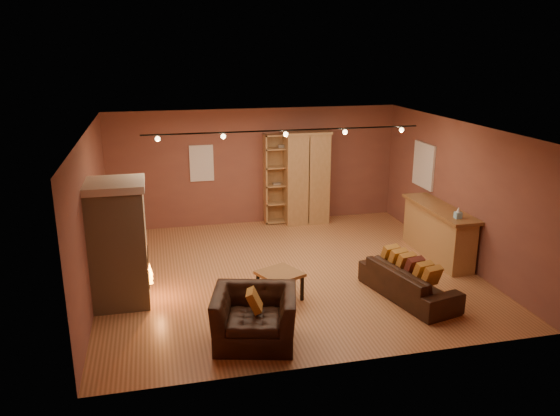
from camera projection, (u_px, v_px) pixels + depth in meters
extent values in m
plane|color=#9A5E36|center=(288.00, 272.00, 10.57)|extent=(7.00, 7.00, 0.00)
plane|color=brown|center=(288.00, 128.00, 9.77)|extent=(7.00, 7.00, 0.00)
cube|color=brown|center=(256.00, 167.00, 13.20)|extent=(7.00, 0.02, 2.80)
cube|color=brown|center=(91.00, 215.00, 9.40)|extent=(0.02, 6.50, 2.80)
cube|color=brown|center=(457.00, 192.00, 10.93)|extent=(0.02, 6.50, 2.80)
cube|color=tan|center=(119.00, 247.00, 9.06)|extent=(0.90, 0.90, 2.00)
cube|color=beige|center=(113.00, 185.00, 8.75)|extent=(0.98, 0.98, 0.12)
cube|color=black|center=(146.00, 267.00, 9.26)|extent=(0.10, 0.65, 0.55)
cone|color=orange|center=(150.00, 273.00, 9.31)|extent=(0.10, 0.10, 0.22)
cube|color=white|center=(202.00, 163.00, 12.86)|extent=(0.56, 0.04, 0.86)
cube|color=tan|center=(281.00, 177.00, 13.41)|extent=(0.90, 0.04, 2.20)
cube|color=tan|center=(265.00, 180.00, 13.17)|extent=(0.04, 0.35, 2.20)
cube|color=tan|center=(300.00, 178.00, 13.36)|extent=(0.04, 0.35, 2.20)
cube|color=gray|center=(277.00, 184.00, 13.26)|extent=(0.18, 0.12, 0.05)
cube|color=black|center=(287.00, 164.00, 13.18)|extent=(0.10, 0.10, 0.12)
cube|color=tan|center=(283.00, 220.00, 13.56)|extent=(0.90, 0.35, 0.04)
cube|color=tan|center=(283.00, 203.00, 13.43)|extent=(0.90, 0.35, 0.03)
cube|color=tan|center=(283.00, 185.00, 13.30)|extent=(0.90, 0.35, 0.03)
cube|color=tan|center=(283.00, 167.00, 13.18)|extent=(0.90, 0.35, 0.04)
cube|color=tan|center=(283.00, 148.00, 13.05)|extent=(0.90, 0.35, 0.04)
cube|color=tan|center=(283.00, 135.00, 12.95)|extent=(0.90, 0.35, 0.04)
cube|color=tan|center=(306.00, 179.00, 13.28)|extent=(1.06, 0.58, 2.21)
cube|color=olive|center=(309.00, 181.00, 13.01)|extent=(0.02, 0.01, 2.11)
cube|color=tan|center=(307.00, 132.00, 12.96)|extent=(1.12, 0.64, 0.06)
cube|color=tan|center=(438.00, 233.00, 11.21)|extent=(0.48, 2.12, 1.01)
cube|color=olive|center=(440.00, 208.00, 11.05)|extent=(0.60, 2.24, 0.06)
cube|color=#89C2DC|center=(458.00, 215.00, 10.31)|extent=(0.11, 0.11, 0.11)
cone|color=white|center=(458.00, 210.00, 10.28)|extent=(0.08, 0.08, 0.10)
cube|color=white|center=(424.00, 165.00, 12.16)|extent=(0.05, 0.90, 1.00)
imported|color=black|center=(409.00, 277.00, 9.40)|extent=(1.00, 2.02, 0.76)
cube|color=#BA7C30|center=(432.00, 276.00, 8.87)|extent=(0.34, 0.29, 0.36)
cube|color=#BA7C30|center=(423.00, 271.00, 9.06)|extent=(0.34, 0.29, 0.36)
cube|color=maroon|center=(414.00, 267.00, 9.24)|extent=(0.34, 0.29, 0.36)
cube|color=#BA7C30|center=(405.00, 262.00, 9.43)|extent=(0.34, 0.29, 0.36)
cube|color=#BA7C30|center=(397.00, 258.00, 9.62)|extent=(0.34, 0.29, 0.36)
cube|color=#BA7C30|center=(390.00, 254.00, 9.81)|extent=(0.34, 0.29, 0.36)
imported|color=black|center=(254.00, 309.00, 7.94)|extent=(1.36, 1.06, 1.05)
cube|color=#BA7C30|center=(254.00, 300.00, 7.91)|extent=(0.30, 0.35, 0.34)
cube|color=olive|center=(280.00, 274.00, 9.31)|extent=(0.86, 0.86, 0.05)
cube|color=black|center=(268.00, 295.00, 9.07)|extent=(0.05, 0.05, 0.43)
cube|color=black|center=(299.00, 292.00, 9.19)|extent=(0.05, 0.05, 0.43)
cube|color=black|center=(261.00, 282.00, 9.58)|extent=(0.05, 0.05, 0.43)
cube|color=black|center=(291.00, 279.00, 9.70)|extent=(0.05, 0.05, 0.43)
cylinder|color=black|center=(286.00, 130.00, 9.98)|extent=(5.20, 0.03, 0.03)
sphere|color=#FFD88C|center=(158.00, 139.00, 9.50)|extent=(0.09, 0.09, 0.09)
sphere|color=#FFD88C|center=(223.00, 136.00, 9.75)|extent=(0.09, 0.09, 0.09)
sphere|color=#FFD88C|center=(286.00, 134.00, 10.00)|extent=(0.09, 0.09, 0.09)
sphere|color=#FFD88C|center=(345.00, 132.00, 10.25)|extent=(0.09, 0.09, 0.09)
sphere|color=#FFD88C|center=(402.00, 130.00, 10.50)|extent=(0.09, 0.09, 0.09)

